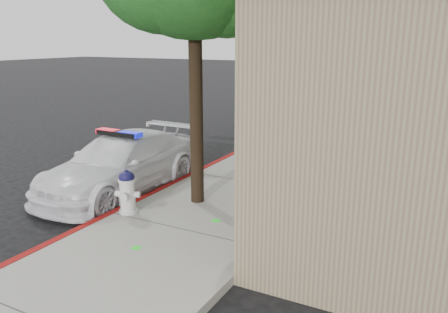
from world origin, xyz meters
TOP-DOWN VIEW (x-y plane):
  - ground at (0.00, 0.00)m, footprint 120.00×120.00m
  - sidewalk at (1.60, 3.00)m, footprint 3.20×60.00m
  - red_curb at (0.06, 3.00)m, footprint 0.14×60.00m
  - police_car at (-0.90, 1.44)m, footprint 1.86×4.46m
  - fire_hydrant at (0.35, 0.16)m, footprint 0.49×0.42m
  - street_tree_far at (1.39, 10.80)m, footprint 2.77×2.58m

SIDE VIEW (x-z plane):
  - ground at x=0.00m, z-range 0.00..0.00m
  - sidewalk at x=1.60m, z-range 0.00..0.15m
  - red_curb at x=0.06m, z-range 0.00..0.16m
  - fire_hydrant at x=0.35m, z-range 0.15..1.00m
  - police_car at x=-0.90m, z-range -0.06..1.35m
  - street_tree_far at x=1.39m, z-range 1.38..6.26m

